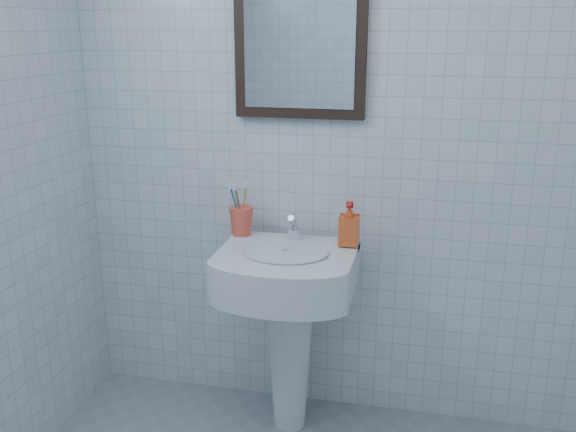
# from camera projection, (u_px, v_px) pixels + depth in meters

# --- Properties ---
(wall_back) EXTENTS (2.20, 0.02, 2.50)m
(wall_back) POSITION_uv_depth(u_px,v_px,m) (349.00, 116.00, 2.44)
(wall_back) COLOR silver
(wall_back) RESTS_ON ground
(washbasin) EXTENTS (0.51, 0.37, 0.79)m
(washbasin) POSITION_uv_depth(u_px,v_px,m) (288.00, 309.00, 2.49)
(washbasin) COLOR silver
(washbasin) RESTS_ON ground
(faucet) EXTENTS (0.05, 0.10, 0.11)m
(faucet) POSITION_uv_depth(u_px,v_px,m) (294.00, 229.00, 2.49)
(faucet) COLOR silver
(faucet) RESTS_ON washbasin
(toothbrush_cup) EXTENTS (0.10, 0.10, 0.11)m
(toothbrush_cup) POSITION_uv_depth(u_px,v_px,m) (241.00, 221.00, 2.55)
(toothbrush_cup) COLOR #E24E35
(toothbrush_cup) RESTS_ON washbasin
(soap_dispenser) EXTENTS (0.08, 0.08, 0.17)m
(soap_dispenser) POSITION_uv_depth(u_px,v_px,m) (349.00, 223.00, 2.43)
(soap_dispenser) COLOR red
(soap_dispenser) RESTS_ON washbasin
(wall_mirror) EXTENTS (0.50, 0.04, 0.62)m
(wall_mirror) POSITION_uv_depth(u_px,v_px,m) (300.00, 34.00, 2.38)
(wall_mirror) COLOR black
(wall_mirror) RESTS_ON wall_back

